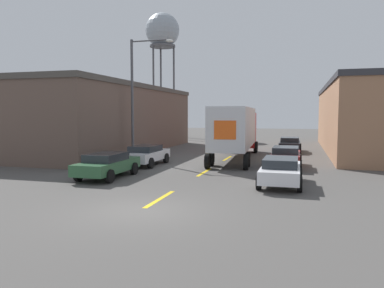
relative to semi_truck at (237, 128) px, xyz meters
The scene contains 11 objects.
ground_plane 16.53m from the semi_truck, 92.50° to the right, with size 160.00×160.00×0.00m, color #4C4947.
road_centerline 7.56m from the semi_truck, 95.70° to the right, with size 0.20×17.65×0.01m.
warehouse_left 13.81m from the semi_truck, 166.69° to the left, with size 10.42×23.40×6.05m.
semi_truck is the anchor object (origin of this frame).
parked_car_left_near 11.81m from the semi_truck, 116.57° to the right, with size 1.99×4.55×1.34m.
parked_car_right_near 10.89m from the semi_truck, 69.33° to the right, with size 1.99×4.55×1.34m.
parked_car_right_mid 5.55m from the semi_truck, 44.31° to the right, with size 1.99×4.55×1.34m.
parked_car_left_far 7.54m from the semi_truck, 135.21° to the right, with size 1.99×4.55×1.34m.
parked_car_right_far 7.81m from the semi_truck, 60.18° to the left, with size 1.99×4.55×1.34m.
water_tower 33.28m from the semi_truck, 121.14° to the left, with size 5.14×5.14×18.72m.
street_lamp 8.03m from the semi_truck, 160.62° to the right, with size 3.36×0.32×8.92m.
Camera 1 is at (5.36, -11.95, 3.39)m, focal length 35.00 mm.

